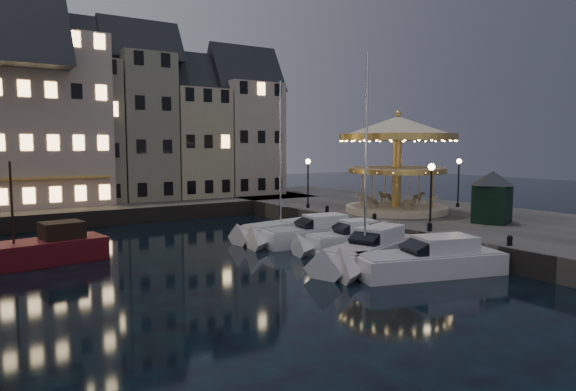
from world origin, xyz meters
TOP-DOWN VIEW (x-y plane):
  - ground at (0.00, 0.00)m, footprint 160.00×160.00m
  - quay_east at (14.00, 6.00)m, footprint 16.00×56.00m
  - quay_north at (-8.00, 28.00)m, footprint 44.00×12.00m
  - quaywall_e at (6.00, 6.00)m, footprint 0.15×44.00m
  - quaywall_n at (-6.00, 22.00)m, footprint 48.00×0.15m
  - streetlamp_b at (7.20, 1.00)m, footprint 0.44×0.44m
  - streetlamp_c at (7.20, 14.50)m, footprint 0.44×0.44m
  - streetlamp_d at (18.50, 8.00)m, footprint 0.44×0.44m
  - bollard_a at (6.60, -5.00)m, footprint 0.30×0.30m
  - bollard_b at (6.60, 0.50)m, footprint 0.30×0.30m
  - bollard_c at (6.60, 5.50)m, footprint 0.30×0.30m
  - bollard_d at (6.60, 11.00)m, footprint 0.30×0.30m
  - townhouse_nb at (-14.05, 30.00)m, footprint 6.16×8.00m
  - townhouse_nc at (-8.00, 30.00)m, footprint 6.82×8.00m
  - townhouse_nd at (-2.25, 30.00)m, footprint 5.50×8.00m
  - townhouse_ne at (3.20, 30.00)m, footprint 6.16×8.00m
  - townhouse_nf at (9.25, 30.00)m, footprint 6.82×8.00m
  - hotel_corner at (-14.00, 30.00)m, footprint 17.60×9.00m
  - motorboat_b at (1.82, -3.30)m, footprint 8.80×4.77m
  - motorboat_c at (1.25, 0.12)m, footprint 8.77×4.96m
  - motorboat_d at (2.08, 3.36)m, footprint 6.30×2.73m
  - motorboat_e at (1.65, 6.45)m, footprint 8.07×3.24m
  - motorboat_f at (1.41, 9.45)m, footprint 8.18×3.37m
  - red_fishing_boat at (-14.28, 10.01)m, footprint 7.73×3.57m
  - carousel at (11.45, 8.30)m, footprint 9.17×9.17m
  - ticket_kiosk at (12.79, 0.55)m, footprint 3.46×3.46m

SIDE VIEW (x-z plane):
  - ground at x=0.00m, z-range 0.00..0.00m
  - motorboat_f at x=1.41m, z-range -4.87..5.93m
  - motorboat_d at x=2.08m, z-range -0.44..1.71m
  - motorboat_e at x=1.65m, z-range -0.43..1.72m
  - motorboat_b at x=1.82m, z-range -0.43..1.72m
  - quay_east at x=14.00m, z-range 0.00..1.30m
  - quay_north at x=-8.00m, z-range 0.00..1.30m
  - quaywall_e at x=6.00m, z-range 0.00..1.30m
  - quaywall_n at x=-6.00m, z-range 0.00..1.30m
  - motorboat_c at x=1.25m, z-range -5.22..6.58m
  - red_fishing_boat at x=-14.28m, z-range -2.27..3.67m
  - bollard_a at x=6.60m, z-range 1.32..1.89m
  - bollard_b at x=6.60m, z-range 1.32..1.89m
  - bollard_c at x=6.60m, z-range 1.32..1.89m
  - bollard_d at x=6.60m, z-range 1.32..1.89m
  - ticket_kiosk at x=12.79m, z-range 1.68..5.74m
  - streetlamp_b at x=7.20m, z-range 1.93..6.10m
  - streetlamp_c at x=7.20m, z-range 1.93..6.10m
  - streetlamp_d at x=18.50m, z-range 1.93..6.10m
  - carousel at x=11.45m, z-range 2.57..10.60m
  - townhouse_ne at x=3.20m, z-range 1.38..14.18m
  - townhouse_nb at x=-14.05m, z-range 1.38..15.18m
  - townhouse_nf at x=9.25m, z-range 1.38..15.18m
  - townhouse_nc at x=-8.00m, z-range 1.38..16.18m
  - townhouse_nd at x=-2.25m, z-range 1.38..17.18m
  - hotel_corner at x=-14.00m, z-range 1.38..18.18m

